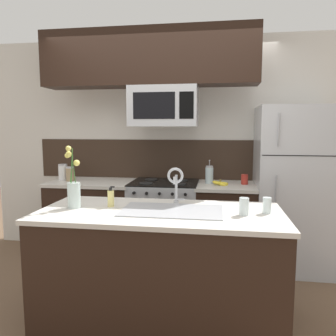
% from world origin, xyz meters
% --- Properties ---
extents(ground_plane, '(10.00, 10.00, 0.00)m').
position_xyz_m(ground_plane, '(0.00, 0.00, 0.00)').
color(ground_plane, brown).
extents(rear_partition, '(5.20, 0.10, 2.60)m').
position_xyz_m(rear_partition, '(0.30, 1.28, 1.30)').
color(rear_partition, silver).
rests_on(rear_partition, ground).
extents(splash_band, '(3.32, 0.01, 0.48)m').
position_xyz_m(splash_band, '(0.00, 1.22, 1.15)').
color(splash_band, '#332319').
rests_on(splash_band, rear_partition).
extents(back_counter_left, '(0.99, 0.65, 0.91)m').
position_xyz_m(back_counter_left, '(-0.86, 0.90, 0.46)').
color(back_counter_left, black).
rests_on(back_counter_left, ground).
extents(back_counter_right, '(0.66, 0.65, 0.91)m').
position_xyz_m(back_counter_right, '(0.70, 0.90, 0.46)').
color(back_counter_right, black).
rests_on(back_counter_right, ground).
extents(stove_range, '(0.76, 0.64, 0.93)m').
position_xyz_m(stove_range, '(0.00, 0.90, 0.46)').
color(stove_range, '#B7BABF').
rests_on(stove_range, ground).
extents(microwave, '(0.74, 0.40, 0.43)m').
position_xyz_m(microwave, '(0.00, 0.88, 1.77)').
color(microwave, '#B7BABF').
extents(upper_cabinet_band, '(2.35, 0.34, 0.60)m').
position_xyz_m(upper_cabinet_band, '(-0.17, 0.85, 2.28)').
color(upper_cabinet_band, black).
extents(refrigerator, '(0.80, 0.74, 1.76)m').
position_xyz_m(refrigerator, '(1.41, 0.92, 0.88)').
color(refrigerator, '#B7BABF').
rests_on(refrigerator, ground).
extents(storage_jar_tall, '(0.11, 0.11, 0.19)m').
position_xyz_m(storage_jar_tall, '(-1.24, 0.93, 1.01)').
color(storage_jar_tall, silver).
rests_on(storage_jar_tall, back_counter_left).
extents(storage_jar_medium, '(0.10, 0.10, 0.17)m').
position_xyz_m(storage_jar_medium, '(-1.13, 0.89, 0.99)').
color(storage_jar_medium, '#997F5B').
rests_on(storage_jar_medium, back_counter_left).
extents(banana_bunch, '(0.19, 0.13, 0.08)m').
position_xyz_m(banana_bunch, '(0.63, 0.84, 0.93)').
color(banana_bunch, yellow).
rests_on(banana_bunch, back_counter_right).
extents(french_press, '(0.09, 0.09, 0.27)m').
position_xyz_m(french_press, '(0.51, 0.96, 1.01)').
color(french_press, silver).
rests_on(french_press, back_counter_right).
extents(coffee_tin, '(0.08, 0.08, 0.11)m').
position_xyz_m(coffee_tin, '(0.90, 0.95, 0.97)').
color(coffee_tin, '#B22D23').
rests_on(coffee_tin, back_counter_right).
extents(island_counter, '(1.84, 0.83, 0.91)m').
position_xyz_m(island_counter, '(0.17, -0.35, 0.46)').
color(island_counter, black).
rests_on(island_counter, ground).
extents(kitchen_sink, '(0.76, 0.44, 0.16)m').
position_xyz_m(kitchen_sink, '(0.26, -0.35, 0.84)').
color(kitchen_sink, '#ADAFB5').
rests_on(kitchen_sink, island_counter).
extents(sink_faucet, '(0.14, 0.14, 0.31)m').
position_xyz_m(sink_faucet, '(0.26, -0.13, 1.11)').
color(sink_faucet, '#B7BABF').
rests_on(sink_faucet, island_counter).
extents(dish_soap_bottle, '(0.06, 0.05, 0.16)m').
position_xyz_m(dish_soap_bottle, '(-0.24, -0.29, 0.98)').
color(dish_soap_bottle, '#DBCC75').
rests_on(dish_soap_bottle, island_counter).
extents(drinking_glass, '(0.07, 0.07, 0.13)m').
position_xyz_m(drinking_glass, '(0.79, -0.39, 0.97)').
color(drinking_glass, silver).
rests_on(drinking_glass, island_counter).
extents(spare_glass, '(0.06, 0.06, 0.12)m').
position_xyz_m(spare_glass, '(0.96, -0.31, 0.97)').
color(spare_glass, silver).
rests_on(spare_glass, island_counter).
extents(flower_vase, '(0.13, 0.13, 0.49)m').
position_xyz_m(flower_vase, '(-0.51, -0.36, 1.04)').
color(flower_vase, silver).
rests_on(flower_vase, island_counter).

